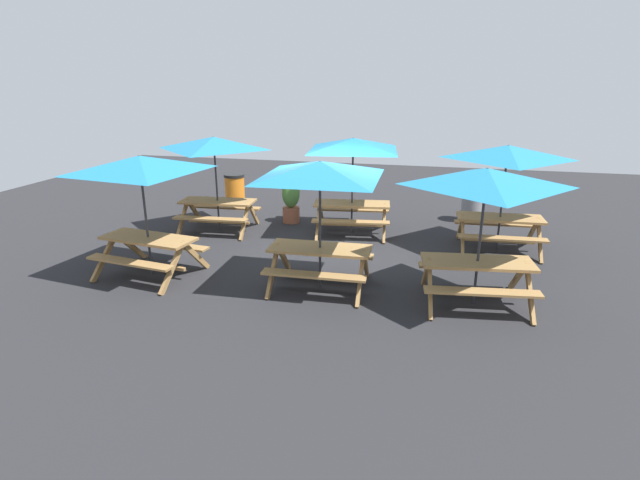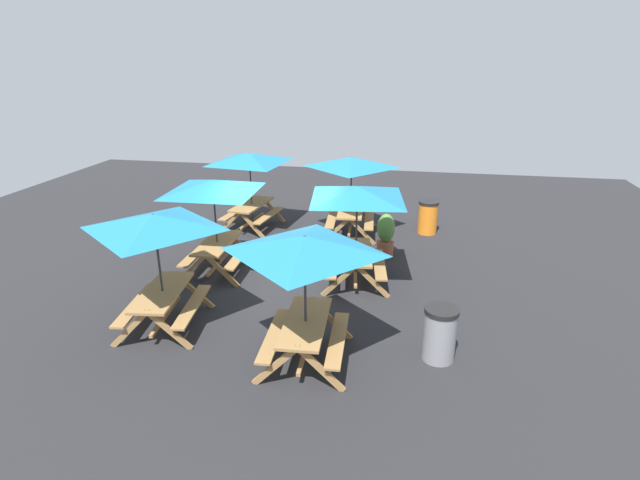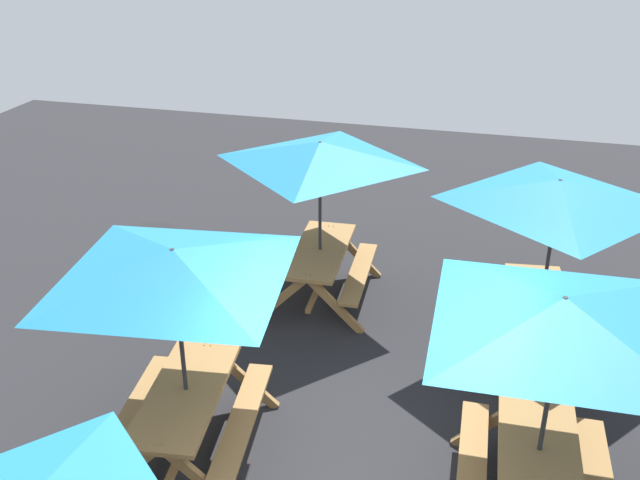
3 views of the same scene
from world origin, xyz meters
name	(u,v)px [view 2 (image 2 of 3)]	position (x,y,z in m)	size (l,w,h in m)	color
ground_plane	(280,273)	(0.00, 0.00, 0.00)	(24.00, 24.00, 0.00)	#232326
picnic_table_0	(305,254)	(3.47, 1.38, 1.99)	(2.10, 2.10, 2.34)	olive
picnic_table_1	(155,230)	(2.83, -1.55, 1.99)	(2.23, 2.23, 2.34)	olive
picnic_table_2	(213,193)	(0.15, -1.49, 1.99)	(2.83, 2.83, 2.34)	olive
picnic_table_3	(357,200)	(0.13, 1.86, 1.99)	(2.81, 2.81, 2.34)	olive
picnic_table_4	(351,168)	(-3.11, 1.33, 1.99)	(2.14, 2.14, 2.34)	olive
picnic_table_5	(250,164)	(-3.15, -1.68, 1.99)	(2.80, 2.80, 2.34)	olive
trash_bin_gray	(440,334)	(3.02, 3.65, 0.49)	(0.59, 0.59, 0.98)	gray
trash_bin_orange	(428,217)	(-3.61, 3.57, 0.49)	(0.59, 0.59, 0.98)	orange
potted_plant_0	(386,235)	(-1.58, 2.45, 0.59)	(0.46, 0.46, 1.16)	#935138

